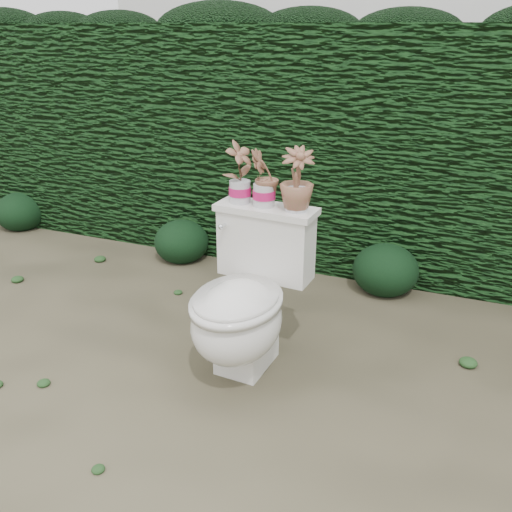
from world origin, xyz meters
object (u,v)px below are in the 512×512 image
at_px(potted_plant_right, 297,181).
at_px(potted_plant_center, 264,180).
at_px(toilet, 245,304).
at_px(potted_plant_left, 240,174).

bearing_deg(potted_plant_right, potted_plant_center, 150.11).
bearing_deg(toilet, potted_plant_right, 56.95).
bearing_deg(potted_plant_left, potted_plant_center, -70.89).
bearing_deg(potted_plant_right, toilet, -152.94).
height_order(toilet, potted_plant_left, potted_plant_left).
relative_size(toilet, potted_plant_right, 2.72).
relative_size(potted_plant_left, potted_plant_right, 1.01).
height_order(potted_plant_left, potted_plant_right, potted_plant_left).
xyz_separation_m(toilet, potted_plant_left, (-0.13, 0.25, 0.57)).
height_order(potted_plant_center, potted_plant_right, potted_plant_right).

